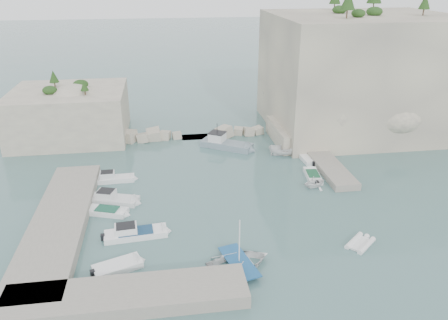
{
  "coord_description": "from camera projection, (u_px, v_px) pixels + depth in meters",
  "views": [
    {
      "loc": [
        -6.58,
        -38.91,
        22.77
      ],
      "look_at": [
        0.0,
        6.0,
        3.0
      ],
      "focal_mm": 35.0,
      "sensor_mm": 36.0,
      "label": 1
    }
  ],
  "objects": [
    {
      "name": "ground",
      "position": [
        232.0,
        209.0,
        45.26
      ],
      "size": [
        400.0,
        400.0,
        0.0
      ],
      "primitive_type": "plane",
      "color": "slate",
      "rests_on": "ground"
    },
    {
      "name": "cliff_east",
      "position": [
        358.0,
        73.0,
        65.79
      ],
      "size": [
        26.0,
        22.0,
        17.0
      ],
      "primitive_type": "cube",
      "color": "beige",
      "rests_on": "ground"
    },
    {
      "name": "cliff_terrace",
      "position": [
        301.0,
        133.0,
        62.82
      ],
      "size": [
        8.0,
        10.0,
        2.5
      ],
      "primitive_type": "cube",
      "color": "beige",
      "rests_on": "ground"
    },
    {
      "name": "outcrop_west",
      "position": [
        70.0,
        114.0,
        63.89
      ],
      "size": [
        16.0,
        14.0,
        7.0
      ],
      "primitive_type": "cube",
      "color": "beige",
      "rests_on": "ground"
    },
    {
      "name": "quay_west",
      "position": [
        60.0,
        222.0,
        41.88
      ],
      "size": [
        5.0,
        24.0,
        1.1
      ],
      "primitive_type": "cube",
      "color": "#9E9689",
      "rests_on": "ground"
    },
    {
      "name": "quay_south",
      "position": [
        127.0,
        296.0,
        32.38
      ],
      "size": [
        18.0,
        4.0,
        1.1
      ],
      "primitive_type": "cube",
      "color": "#9E9689",
      "rests_on": "ground"
    },
    {
      "name": "ledge_east",
      "position": [
        323.0,
        160.0,
        55.97
      ],
      "size": [
        3.0,
        16.0,
        0.8
      ],
      "primitive_type": "cube",
      "color": "#9E9689",
      "rests_on": "ground"
    },
    {
      "name": "breakwater",
      "position": [
        202.0,
        132.0,
        64.81
      ],
      "size": [
        28.0,
        3.0,
        1.4
      ],
      "primitive_type": "cube",
      "color": "beige",
      "rests_on": "ground"
    },
    {
      "name": "motorboat_a",
      "position": [
        114.0,
        181.0,
        51.29
      ],
      "size": [
        5.23,
        1.75,
        1.4
      ],
      "primitive_type": null,
      "rotation": [
        0.0,
        0.0,
        0.04
      ],
      "color": "white",
      "rests_on": "ground"
    },
    {
      "name": "motorboat_b",
      "position": [
        114.0,
        202.0,
        46.7
      ],
      "size": [
        6.13,
        3.64,
        1.4
      ],
      "primitive_type": null,
      "rotation": [
        0.0,
        0.0,
        -0.32
      ],
      "color": "silver",
      "rests_on": "ground"
    },
    {
      "name": "motorboat_c",
      "position": [
        108.0,
        214.0,
        44.45
      ],
      "size": [
        4.76,
        3.01,
        0.7
      ],
      "primitive_type": null,
      "rotation": [
        0.0,
        0.0,
        -0.34
      ],
      "color": "white",
      "rests_on": "ground"
    },
    {
      "name": "motorboat_d",
      "position": [
        136.0,
        236.0,
        40.68
      ],
      "size": [
        6.45,
        2.42,
        1.4
      ],
      "primitive_type": null,
      "rotation": [
        0.0,
        0.0,
        0.09
      ],
      "color": "white",
      "rests_on": "ground"
    },
    {
      "name": "motorboat_e",
      "position": [
        118.0,
        269.0,
        36.2
      ],
      "size": [
        4.68,
        3.2,
        0.7
      ],
      "primitive_type": null,
      "rotation": [
        0.0,
        0.0,
        0.37
      ],
      "color": "white",
      "rests_on": "ground"
    },
    {
      "name": "rowboat",
      "position": [
        239.0,
        266.0,
        36.53
      ],
      "size": [
        6.26,
        5.15,
        1.13
      ],
      "primitive_type": "imported",
      "rotation": [
        0.0,
        0.0,
        1.83
      ],
      "color": "white",
      "rests_on": "ground"
    },
    {
      "name": "inflatable_dinghy",
      "position": [
        360.0,
        245.0,
        39.4
      ],
      "size": [
        3.4,
        3.25,
        0.44
      ],
      "primitive_type": null,
      "rotation": [
        0.0,
        0.0,
        0.72
      ],
      "color": "white",
      "rests_on": "ground"
    },
    {
      "name": "tender_east_a",
      "position": [
        314.0,
        187.0,
        49.91
      ],
      "size": [
        3.46,
        3.21,
        1.5
      ],
      "primitive_type": "imported",
      "rotation": [
        0.0,
        0.0,
        1.88
      ],
      "color": "white",
      "rests_on": "ground"
    },
    {
      "name": "tender_east_b",
      "position": [
        313.0,
        178.0,
        52.13
      ],
      "size": [
        2.05,
        4.69,
        0.7
      ],
      "primitive_type": null,
      "rotation": [
        0.0,
        0.0,
        1.46
      ],
      "color": "white",
      "rests_on": "ground"
    },
    {
      "name": "tender_east_c",
      "position": [
        306.0,
        159.0,
        57.38
      ],
      "size": [
        2.0,
        5.34,
        0.7
      ],
      "primitive_type": null,
      "rotation": [
        0.0,
        0.0,
        1.63
      ],
      "color": "white",
      "rests_on": "ground"
    },
    {
      "name": "tender_east_d",
      "position": [
        285.0,
        155.0,
        58.47
      ],
      "size": [
        4.59,
        2.21,
        1.7
      ],
      "primitive_type": "imported",
      "rotation": [
        0.0,
        0.0,
        1.44
      ],
      "color": "white",
      "rests_on": "ground"
    },
    {
      "name": "work_boat",
      "position": [
        227.0,
        148.0,
        60.94
      ],
      "size": [
        7.97,
        6.18,
        2.2
      ],
      "primitive_type": null,
      "rotation": [
        0.0,
        0.0,
        -0.56
      ],
      "color": "gray",
      "rests_on": "ground"
    },
    {
      "name": "rowboat_mast",
      "position": [
        239.0,
        240.0,
        35.47
      ],
      "size": [
        0.1,
        0.1,
        4.2
      ],
      "primitive_type": "cylinder",
      "color": "white",
      "rests_on": "rowboat"
    },
    {
      "name": "vegetation",
      "position": [
        328.0,
        7.0,
        62.61
      ],
      "size": [
        53.48,
        13.88,
        13.4
      ],
      "color": "#1E4219",
      "rests_on": "ground"
    }
  ]
}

